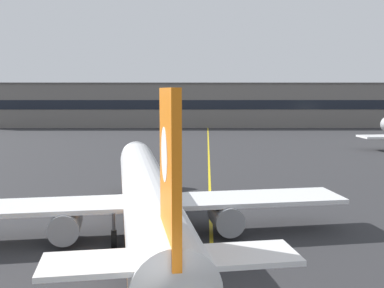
# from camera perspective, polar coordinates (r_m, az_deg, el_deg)

# --- Properties ---
(taxiway_centreline) EXTENTS (7.13, 179.88, 0.01)m
(taxiway_centreline) POSITION_cam_1_polar(r_m,az_deg,el_deg) (54.42, 2.22, -5.50)
(taxiway_centreline) COLOR yellow
(taxiway_centreline) RESTS_ON ground
(airliner_foreground) EXTENTS (32.36, 41.40, 11.65)m
(airliner_foreground) POSITION_cam_1_polar(r_m,az_deg,el_deg) (36.12, -5.56, -6.39)
(airliner_foreground) COLOR white
(airliner_foreground) RESTS_ON ground
(safety_cone_by_nose_gear) EXTENTS (0.44, 0.44, 0.55)m
(safety_cone_by_nose_gear) POSITION_cam_1_polar(r_m,az_deg,el_deg) (52.87, -2.11, -5.59)
(safety_cone_by_nose_gear) COLOR orange
(safety_cone_by_nose_gear) RESTS_ON ground
(terminal_building) EXTENTS (147.94, 12.40, 13.61)m
(terminal_building) POSITION_cam_1_polar(r_m,az_deg,el_deg) (144.48, 2.76, 4.88)
(terminal_building) COLOR slate
(terminal_building) RESTS_ON ground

